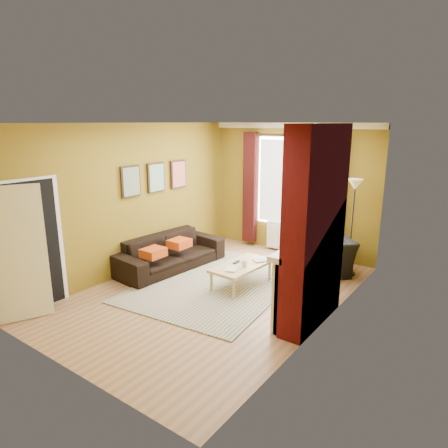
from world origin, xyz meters
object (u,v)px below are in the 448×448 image
at_px(wicker_stool, 300,256).
at_px(floor_lamp, 354,200).
at_px(coffee_table, 242,267).
at_px(sofa, 170,252).
at_px(armchair, 318,256).

bearing_deg(wicker_stool, floor_lamp, 8.29).
bearing_deg(coffee_table, floor_lamp, 53.88).
height_order(sofa, armchair, armchair).
height_order(armchair, wicker_stool, armchair).
height_order(coffee_table, wicker_stool, wicker_stool).
xyz_separation_m(sofa, floor_lamp, (2.97, 1.73, 1.11)).
xyz_separation_m(armchair, floor_lamp, (0.47, 0.36, 1.07)).
xyz_separation_m(sofa, wicker_stool, (2.02, 1.59, -0.11)).
relative_size(sofa, floor_lamp, 1.24).
xyz_separation_m(sofa, coffee_table, (1.62, 0.08, 0.03)).
height_order(sofa, wicker_stool, sofa).
xyz_separation_m(wicker_stool, floor_lamp, (0.95, 0.14, 1.22)).
relative_size(wicker_stool, floor_lamp, 0.24).
distance_m(armchair, floor_lamp, 1.22).
relative_size(armchair, coffee_table, 0.92).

